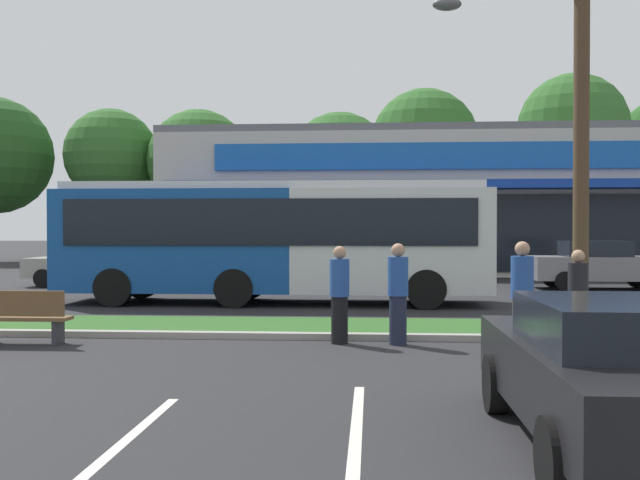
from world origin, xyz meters
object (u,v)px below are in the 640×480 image
Objects in this scene: car_3 at (623,372)px; car_1 at (600,265)px; car_2 at (89,264)px; pedestrian_near_bench at (578,298)px; pedestrian_far at (340,295)px; bus_stop_bench at (22,316)px; pedestrian_mid at (398,294)px; utility_pole at (573,82)px; city_bus at (274,238)px; pedestrian_by_pole at (522,296)px.

car_1 is at bearing -16.51° from car_3.
pedestrian_near_bench is (13.45, -12.36, 0.08)m from car_2.
bus_stop_bench is at bearing 140.65° from pedestrian_far.
pedestrian_near_bench is 0.94× the size of pedestrian_mid.
city_bus is at bearing 142.01° from utility_pole.
car_1 is at bearing 11.27° from pedestrian_far.
bus_stop_bench is 0.38× the size of car_3.
utility_pole is 11.79m from car_1.
pedestrian_mid is (10.40, -12.34, 0.13)m from car_2.
pedestrian_mid reaches higher than car_2.
city_bus is 13.72m from car_3.
car_3 is at bearing -56.34° from car_2.
city_bus is 2.70× the size of car_2.
bus_stop_bench is at bearing -137.35° from car_1.
pedestrian_near_bench is 4.07m from pedestrian_far.
car_1 is 14.10m from pedestrian_mid.
pedestrian_by_pole is (-1.43, -2.31, -3.94)m from utility_pole.
bus_stop_bench is 0.35× the size of car_1.
pedestrian_far is at bearing -124.08° from car_1.
bus_stop_bench is at bearing 52.89° from pedestrian_mid.
pedestrian_by_pole is at bearing -121.73° from utility_pole.
utility_pole is 6.20m from pedestrian_far.
pedestrian_by_pole is at bearing 179.02° from bus_stop_bench.
city_bus reaches higher than pedestrian_far.
car_2 is 1.01× the size of car_3.
pedestrian_near_bench is at bearing -108.67° from car_1.
pedestrian_by_pole is at bearing -2.18° from car_3.
bus_stop_bench is at bearing -73.11° from car_2.
car_1 is at bearing 70.30° from utility_pole.
city_bus is at bearing 62.42° from pedestrian_far.
car_2 is (-13.83, 10.63, -4.10)m from utility_pole.
car_3 is at bearing -69.03° from city_bus.
car_2 is 16.14m from pedestrian_mid.
pedestrian_by_pole is (0.20, 5.37, 0.18)m from car_3.
utility_pole reaches higher than car_1.
car_2 is at bearing 142.45° from utility_pole.
pedestrian_mid is at bearing -65.51° from city_bus.
car_2 is at bearing 33.66° from car_3.
pedestrian_far is (-1.02, 0.05, -0.02)m from pedestrian_mid.
car_1 is at bearing -71.64° from pedestrian_mid.
car_2 is 17.92m from pedestrian_by_pole.
utility_pole is 8.83m from city_bus.
city_bus is 7.12m from pedestrian_far.
pedestrian_by_pole reaches higher than pedestrian_near_bench.
city_bus reaches higher than car_3.
bus_stop_bench is at bearing 56.41° from car_3.
pedestrian_near_bench is (-4.11, -12.17, 0.01)m from car_1.
car_2 is 18.27m from pedestrian_near_bench.
car_3 is 6.24m from pedestrian_mid.
car_1 is at bearing -169.33° from pedestrian_near_bench.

